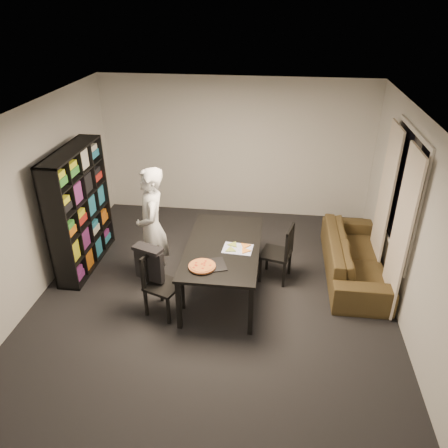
# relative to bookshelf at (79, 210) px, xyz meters

# --- Properties ---
(room) EXTENTS (5.01, 5.51, 2.61)m
(room) POSITION_rel_bookshelf_xyz_m (2.16, -0.60, 0.35)
(room) COLOR black
(room) RESTS_ON ground
(window_pane) EXTENTS (0.02, 1.40, 1.60)m
(window_pane) POSITION_rel_bookshelf_xyz_m (4.64, -0.00, 0.55)
(window_pane) COLOR black
(window_pane) RESTS_ON room
(window_frame) EXTENTS (0.03, 1.52, 1.72)m
(window_frame) POSITION_rel_bookshelf_xyz_m (4.64, -0.00, 0.55)
(window_frame) COLOR white
(window_frame) RESTS_ON room
(curtain_left) EXTENTS (0.03, 0.70, 2.25)m
(curtain_left) POSITION_rel_bookshelf_xyz_m (4.56, -0.52, 0.20)
(curtain_left) COLOR beige
(curtain_left) RESTS_ON room
(curtain_right) EXTENTS (0.03, 0.70, 2.25)m
(curtain_right) POSITION_rel_bookshelf_xyz_m (4.56, 0.52, 0.20)
(curtain_right) COLOR beige
(curtain_right) RESTS_ON room
(bookshelf) EXTENTS (0.35, 1.50, 1.90)m
(bookshelf) POSITION_rel_bookshelf_xyz_m (0.00, 0.00, 0.00)
(bookshelf) COLOR black
(bookshelf) RESTS_ON room
(dining_table) EXTENTS (1.02, 1.83, 0.76)m
(dining_table) POSITION_rel_bookshelf_xyz_m (2.26, -0.46, -0.25)
(dining_table) COLOR black
(dining_table) RESTS_ON room
(chair_left) EXTENTS (0.54, 0.54, 0.90)m
(chair_left) POSITION_rel_bookshelf_xyz_m (1.46, -1.00, -0.44)
(chair_left) COLOR black
(chair_left) RESTS_ON room
(chair_right) EXTENTS (0.51, 0.51, 0.91)m
(chair_right) POSITION_rel_bookshelf_xyz_m (3.08, -0.06, -0.43)
(chair_right) COLOR black
(chair_right) RESTS_ON room
(draped_jacket) EXTENTS (0.43, 0.30, 0.50)m
(draped_jacket) POSITION_rel_bookshelf_xyz_m (1.34, -0.96, -0.21)
(draped_jacket) COLOR black
(draped_jacket) RESTS_ON chair_left
(person) EXTENTS (0.61, 0.76, 1.80)m
(person) POSITION_rel_bookshelf_xyz_m (1.22, -0.32, -0.05)
(person) COLOR silver
(person) RESTS_ON room
(baking_tray) EXTENTS (0.48, 0.43, 0.01)m
(baking_tray) POSITION_rel_bookshelf_xyz_m (2.15, -0.98, -0.18)
(baking_tray) COLOR black
(baking_tray) RESTS_ON dining_table
(pepperoni_pizza) EXTENTS (0.35, 0.35, 0.03)m
(pepperoni_pizza) POSITION_rel_bookshelf_xyz_m (2.06, -1.04, -0.16)
(pepperoni_pizza) COLOR #9F562E
(pepperoni_pizza) RESTS_ON dining_table
(kitchen_towel) EXTENTS (0.42, 0.33, 0.01)m
(kitchen_towel) POSITION_rel_bookshelf_xyz_m (2.47, -0.52, -0.18)
(kitchen_towel) COLOR silver
(kitchen_towel) RESTS_ON dining_table
(pizza_slices) EXTENTS (0.43, 0.39, 0.01)m
(pizza_slices) POSITION_rel_bookshelf_xyz_m (2.48, -0.51, -0.17)
(pizza_slices) COLOR gold
(pizza_slices) RESTS_ON dining_table
(sofa) EXTENTS (0.83, 2.13, 0.62)m
(sofa) POSITION_rel_bookshelf_xyz_m (4.20, 0.22, -0.64)
(sofa) COLOR #42311A
(sofa) RESTS_ON room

